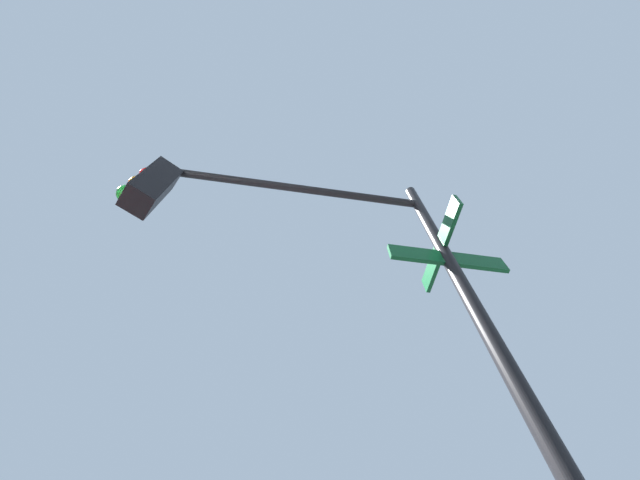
{
  "coord_description": "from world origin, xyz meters",
  "views": [
    {
      "loc": [
        -7.23,
        -4.72,
        1.79
      ],
      "look_at": [
        -5.82,
        -5.84,
        4.84
      ],
      "focal_mm": 20.14,
      "sensor_mm": 36.0,
      "label": 1
    }
  ],
  "objects": [
    {
      "name": "traffic_signal_near",
      "position": [
        -5.88,
        -5.64,
        4.33
      ],
      "size": [
        2.09,
        3.23,
        6.11
      ],
      "color": "black",
      "rests_on": "ground_plane"
    }
  ]
}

